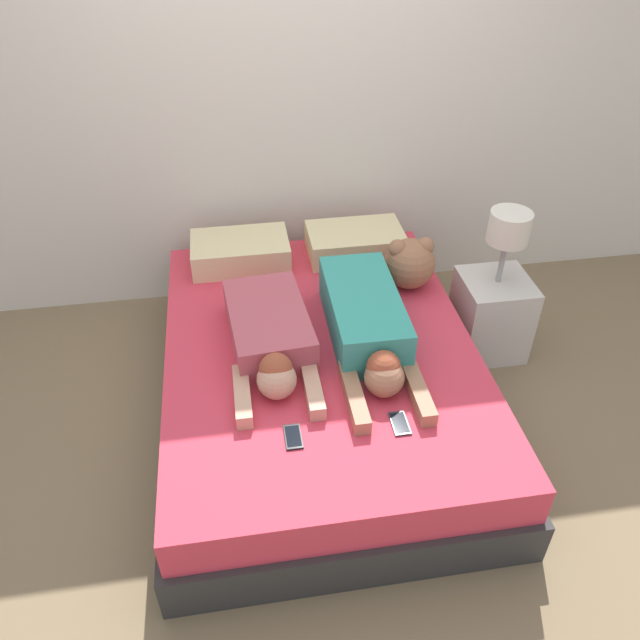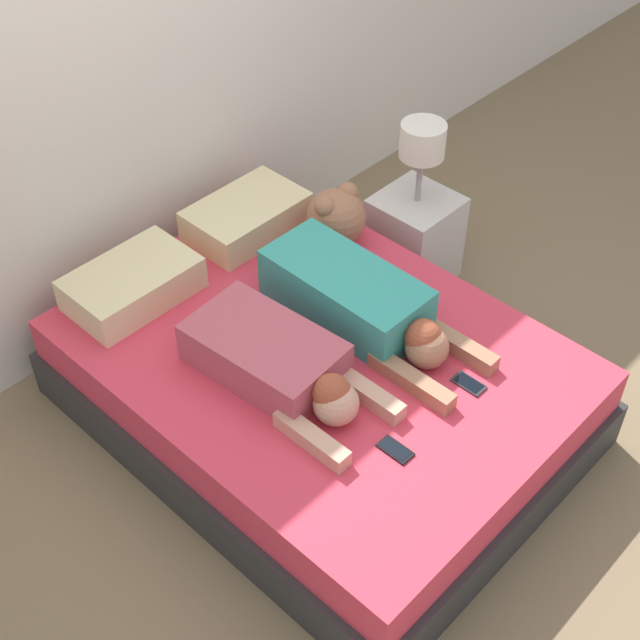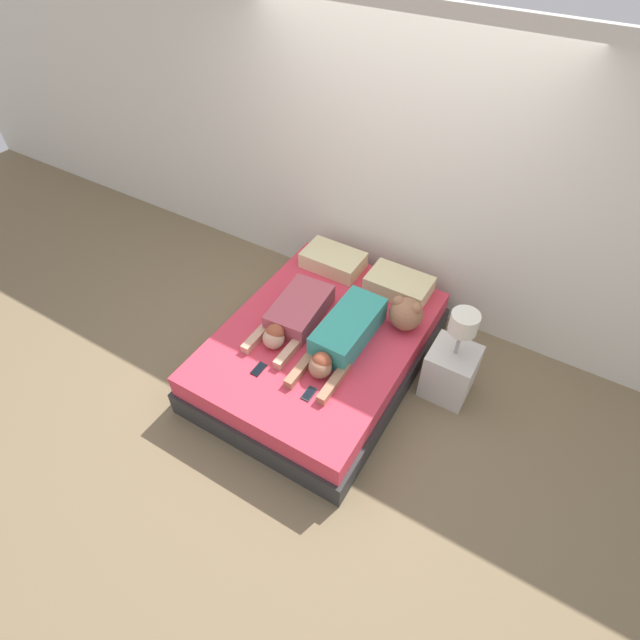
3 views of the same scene
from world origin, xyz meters
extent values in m
plane|color=#7F6B4C|center=(0.00, 0.00, 0.00)|extent=(12.00, 12.00, 0.00)
cube|color=silver|center=(0.00, 1.18, 1.30)|extent=(12.00, 0.06, 2.60)
cube|color=#2D2D2D|center=(0.00, 0.00, 0.12)|extent=(1.55, 2.06, 0.23)
cube|color=#DB384C|center=(0.00, 0.00, 0.33)|extent=(1.49, 2.00, 0.20)
cube|color=beige|center=(-0.34, 0.80, 0.51)|extent=(0.55, 0.35, 0.16)
cube|color=beige|center=(0.34, 0.80, 0.51)|extent=(0.55, 0.35, 0.16)
cube|color=#B24C59|center=(-0.24, 0.07, 0.52)|extent=(0.41, 0.64, 0.18)
sphere|color=tan|center=(-0.24, -0.31, 0.52)|extent=(0.18, 0.18, 0.18)
sphere|color=#99472D|center=(-0.24, -0.29, 0.56)|extent=(0.15, 0.15, 0.15)
cube|color=tan|center=(-0.40, -0.33, 0.47)|extent=(0.07, 0.34, 0.07)
cube|color=tan|center=(-0.09, -0.33, 0.47)|extent=(0.07, 0.34, 0.07)
cube|color=teal|center=(0.23, 0.07, 0.55)|extent=(0.34, 0.72, 0.23)
sphere|color=#A37051|center=(0.23, -0.37, 0.52)|extent=(0.18, 0.18, 0.18)
sphere|color=#99472D|center=(0.23, -0.35, 0.56)|extent=(0.15, 0.15, 0.15)
cube|color=#A37051|center=(0.08, -0.41, 0.47)|extent=(0.07, 0.40, 0.07)
cube|color=#A37051|center=(0.37, -0.41, 0.47)|extent=(0.07, 0.40, 0.07)
cube|color=black|center=(-0.20, -0.57, 0.44)|extent=(0.07, 0.13, 0.01)
cube|color=black|center=(-0.20, -0.57, 0.44)|extent=(0.06, 0.11, 0.00)
cube|color=#2D2D33|center=(0.25, -0.57, 0.44)|extent=(0.07, 0.13, 0.01)
cube|color=black|center=(0.25, -0.57, 0.44)|extent=(0.06, 0.11, 0.00)
sphere|color=#996647|center=(0.56, 0.43, 0.57)|extent=(0.28, 0.28, 0.28)
sphere|color=#996647|center=(0.48, 0.43, 0.67)|extent=(0.10, 0.10, 0.10)
sphere|color=#996647|center=(0.63, 0.43, 0.67)|extent=(0.10, 0.10, 0.10)
cube|color=beige|center=(1.04, 0.33, 0.24)|extent=(0.37, 0.37, 0.47)
cylinder|color=#999999|center=(1.04, 0.33, 0.60)|extent=(0.03, 0.03, 0.25)
cylinder|color=silver|center=(1.04, 0.33, 0.81)|extent=(0.22, 0.22, 0.17)
camera|label=1|loc=(-0.37, -2.30, 2.39)|focal=35.00mm
camera|label=2|loc=(-1.89, -1.80, 3.01)|focal=50.00mm
camera|label=3|loc=(1.45, -2.40, 3.43)|focal=28.00mm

